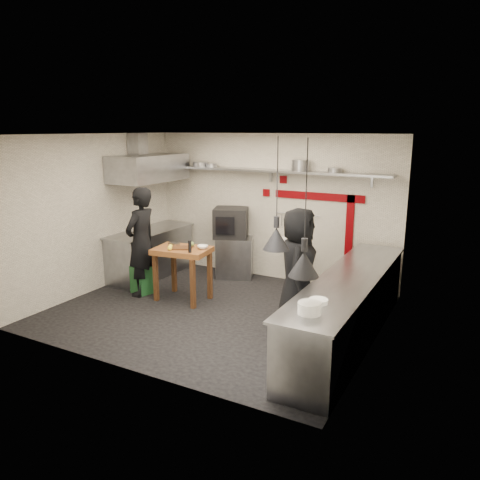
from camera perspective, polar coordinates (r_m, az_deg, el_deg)
The scene contains 47 objects.
floor at distance 7.66m, azimuth -2.98°, elevation -8.72°, with size 5.00×5.00×0.00m, color black.
ceiling at distance 7.09m, azimuth -3.26°, elevation 12.73°, with size 5.00×5.00×0.00m, color beige.
wall_back at distance 9.07m, azimuth 3.83°, elevation 3.99°, with size 5.00×0.04×2.80m, color silver.
wall_front at distance 5.61m, azimuth -14.36°, elevation -2.34°, with size 5.00×0.04×2.80m, color silver.
wall_left at distance 8.79m, azimuth -17.19°, elevation 3.11°, with size 0.04×4.20×2.80m, color silver.
wall_right at distance 6.34m, azimuth 16.56°, elevation -0.68°, with size 0.04×4.20×2.80m, color silver.
red_band_horiz at distance 8.66m, azimuth 9.55°, elevation 5.26°, with size 1.70×0.02×0.14m, color #690207.
red_band_vert at distance 8.57m, azimuth 13.21°, elevation 1.75°, with size 0.14×0.02×1.10m, color #690207.
red_tile_a at distance 8.88m, azimuth 5.31°, elevation 7.34°, with size 0.14×0.02×0.14m, color #690207.
red_tile_b at distance 9.05m, azimuth 3.22°, elevation 5.77°, with size 0.14×0.02×0.14m, color #690207.
back_shelf at distance 8.82m, azimuth 3.41°, elevation 8.44°, with size 4.60×0.34×0.04m, color gray.
shelf_bracket_left at distance 9.90m, azimuth -6.34°, elevation 8.35°, with size 0.04×0.06×0.24m, color gray.
shelf_bracket_mid at distance 8.96m, azimuth 3.81°, elevation 7.88°, with size 0.04×0.06×0.24m, color gray.
shelf_bracket_right at distance 8.36m, azimuth 15.83°, elevation 7.00°, with size 0.04×0.06×0.24m, color gray.
pan_far_left at distance 9.53m, azimuth -4.82°, elevation 9.19°, with size 0.31×0.31×0.09m, color gray.
pan_mid_left at distance 9.40m, azimuth -3.49°, elevation 9.09°, with size 0.21×0.21×0.07m, color gray.
stock_pot at distance 8.56m, azimuth 7.35°, elevation 9.01°, with size 0.31×0.31×0.20m, color gray.
pan_right at distance 8.35m, azimuth 11.48°, elevation 8.34°, with size 0.25×0.25×0.08m, color gray.
oven_stand at distance 9.32m, azimuth -0.62°, elevation -2.03°, with size 0.70×0.63×0.80m, color gray.
combi_oven at distance 9.16m, azimuth -1.10°, elevation 2.14°, with size 0.64×0.60×0.58m, color black.
oven_door at distance 8.93m, azimuth -1.86°, elevation 1.85°, with size 0.44×0.03×0.46m, color #690207.
oven_glass at distance 8.85m, azimuth -1.84°, elevation 1.74°, with size 0.36×0.02×0.34m, color black.
hand_sink at distance 8.82m, azimuth 6.53°, elevation -0.45°, with size 0.46×0.34×0.22m, color white.
sink_tap at distance 8.78m, azimuth 6.56°, elevation 0.69°, with size 0.03×0.03×0.14m, color gray.
sink_drain at distance 8.90m, azimuth 6.35°, elevation -3.26°, with size 0.06×0.06×0.66m, color gray.
utensil_rail at distance 8.84m, azimuth 6.96°, elevation 3.14°, with size 0.02×0.02×0.90m, color gray.
counter_right at distance 6.70m, azimuth 13.06°, elevation -8.25°, with size 0.70×3.80×0.90m, color gray.
counter_right_top at distance 6.54m, azimuth 13.28°, elevation -4.46°, with size 0.76×3.90×0.03m, color gray.
plate_stack at distance 5.16m, azimuth 8.47°, elevation -8.23°, with size 0.25×0.25×0.13m, color white.
small_bowl_right at distance 5.49m, azimuth 9.54°, elevation -7.36°, with size 0.22×0.22×0.05m, color white.
counter_left at distance 9.52m, azimuth -10.83°, elevation -1.63°, with size 0.70×1.90×0.90m, color gray.
counter_left_top at distance 9.41m, azimuth -10.95°, elevation 1.11°, with size 0.76×2.00×0.03m, color gray.
extractor_hood at distance 9.20m, azimuth -11.05°, elevation 8.62°, with size 0.78×1.60×0.50m, color gray.
hood_duct at distance 9.33m, azimuth -12.37°, elevation 11.08°, with size 0.28×0.28×0.50m, color gray.
green_bin at distance 8.58m, azimuth -11.80°, elevation -4.74°, with size 0.33×0.33×0.50m, color #1E5929.
prep_table at distance 8.08m, azimuth -6.98°, elevation -4.13°, with size 0.92×0.64×0.92m, color brown, non-canonical shape.
cutting_board at distance 7.91m, azimuth -7.11°, elevation -0.95°, with size 0.34×0.24×0.03m, color #4D2D18.
pepper_mill at distance 7.62m, azimuth -6.14°, elevation -0.80°, with size 0.05×0.05×0.20m, color black.
lemon_a at distance 7.92m, azimuth -8.48°, elevation -0.77°, with size 0.07×0.07×0.07m, color yellow.
lemon_b at distance 7.82m, azimuth -8.56°, elevation -0.99°, with size 0.08×0.08×0.08m, color yellow.
veg_ball at distance 7.98m, azimuth -5.89°, elevation -0.52°, with size 0.09×0.09×0.09m, color olive.
steel_tray at distance 8.20m, azimuth -8.03°, elevation -0.44°, with size 0.18×0.12×0.03m, color gray.
bowl at distance 7.86m, azimuth -4.57°, elevation -0.86°, with size 0.18×0.18×0.06m, color white.
heat_lamp_near at distance 5.63m, azimuth 4.54°, elevation 5.57°, with size 0.33×0.33×1.36m, color black, non-canonical shape.
heat_lamp_far at distance 4.86m, azimuth 8.00°, elevation 3.73°, with size 0.33×0.33×1.44m, color black, non-canonical shape.
chef_left at distance 8.33m, azimuth -11.95°, elevation -0.23°, with size 0.70×0.46×1.92m, color black.
chef_right at distance 6.93m, azimuth 7.07°, elevation -3.38°, with size 0.87×0.57×1.78m, color black.
Camera 1 is at (3.71, -6.04, 2.89)m, focal length 35.00 mm.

